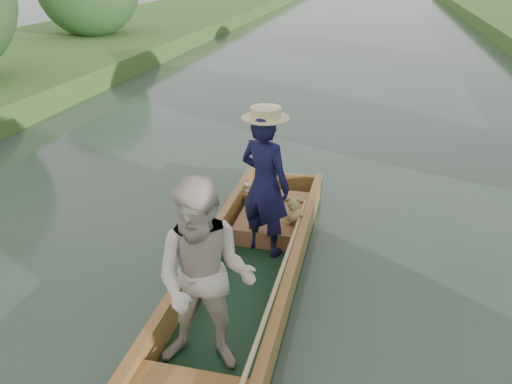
# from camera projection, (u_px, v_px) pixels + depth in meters

# --- Properties ---
(ground) EXTENTS (120.00, 120.00, 0.00)m
(ground) POSITION_uv_depth(u_px,v_px,m) (243.00, 294.00, 5.39)
(ground) COLOR #283D30
(ground) RESTS_ON ground
(punt) EXTENTS (1.12, 5.29, 1.84)m
(punt) POSITION_uv_depth(u_px,v_px,m) (239.00, 253.00, 4.95)
(punt) COLOR black
(punt) RESTS_ON ground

